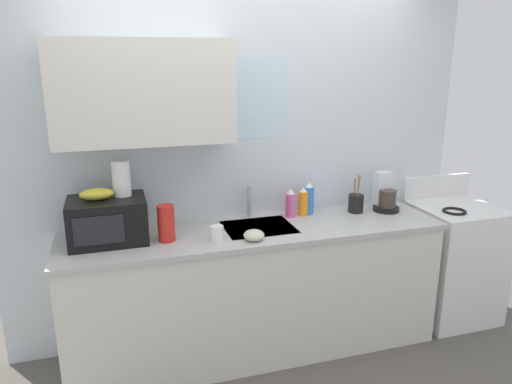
% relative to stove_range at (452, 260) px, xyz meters
% --- Properties ---
extents(kitchen_wall_assembly, '(3.30, 0.42, 2.50)m').
position_rel_stove_range_xyz_m(kitchen_wall_assembly, '(-1.75, 0.30, 0.91)').
color(kitchen_wall_assembly, silver).
rests_on(kitchen_wall_assembly, ground).
extents(counter_unit, '(2.53, 0.63, 0.90)m').
position_rel_stove_range_xyz_m(counter_unit, '(-1.61, -0.00, -0.00)').
color(counter_unit, silver).
rests_on(counter_unit, ground).
extents(sink_faucet, '(0.03, 0.03, 0.24)m').
position_rel_stove_range_xyz_m(sink_faucet, '(-1.59, 0.24, 0.56)').
color(sink_faucet, '#B2B5BA').
rests_on(sink_faucet, counter_unit).
extents(stove_range, '(0.60, 0.60, 1.08)m').
position_rel_stove_range_xyz_m(stove_range, '(0.00, 0.00, 0.00)').
color(stove_range, white).
rests_on(stove_range, ground).
extents(microwave, '(0.46, 0.35, 0.27)m').
position_rel_stove_range_xyz_m(microwave, '(-2.54, 0.04, 0.58)').
color(microwave, black).
rests_on(microwave, counter_unit).
extents(banana_bunch, '(0.20, 0.11, 0.07)m').
position_rel_stove_range_xyz_m(banana_bunch, '(-2.59, 0.05, 0.75)').
color(banana_bunch, gold).
rests_on(banana_bunch, microwave).
extents(paper_towel_roll, '(0.11, 0.11, 0.22)m').
position_rel_stove_range_xyz_m(paper_towel_roll, '(-2.44, 0.10, 0.82)').
color(paper_towel_roll, white).
rests_on(paper_towel_roll, microwave).
extents(coffee_maker, '(0.19, 0.21, 0.28)m').
position_rel_stove_range_xyz_m(coffee_maker, '(-0.58, 0.10, 0.55)').
color(coffee_maker, black).
rests_on(coffee_maker, counter_unit).
extents(dish_soap_bottle_pink, '(0.07, 0.07, 0.21)m').
position_rel_stove_range_xyz_m(dish_soap_bottle_pink, '(-1.31, 0.16, 0.54)').
color(dish_soap_bottle_pink, '#E55999').
rests_on(dish_soap_bottle_pink, counter_unit).
extents(dish_soap_bottle_orange, '(0.07, 0.07, 0.21)m').
position_rel_stove_range_xyz_m(dish_soap_bottle_orange, '(-1.21, 0.16, 0.54)').
color(dish_soap_bottle_orange, orange).
rests_on(dish_soap_bottle_orange, counter_unit).
extents(dish_soap_bottle_blue, '(0.07, 0.07, 0.23)m').
position_rel_stove_range_xyz_m(dish_soap_bottle_blue, '(-1.16, 0.18, 0.55)').
color(dish_soap_bottle_blue, blue).
rests_on(dish_soap_bottle_blue, counter_unit).
extents(cereal_canister, '(0.10, 0.10, 0.23)m').
position_rel_stove_range_xyz_m(cereal_canister, '(-2.20, -0.05, 0.56)').
color(cereal_canister, red).
rests_on(cereal_canister, counter_unit).
extents(mug_white, '(0.08, 0.08, 0.09)m').
position_rel_stove_range_xyz_m(mug_white, '(-1.91, -0.14, 0.49)').
color(mug_white, white).
rests_on(mug_white, counter_unit).
extents(utensil_crock, '(0.11, 0.11, 0.28)m').
position_rel_stove_range_xyz_m(utensil_crock, '(-0.81, 0.12, 0.51)').
color(utensil_crock, black).
rests_on(utensil_crock, counter_unit).
extents(small_bowl, '(0.13, 0.13, 0.06)m').
position_rel_stove_range_xyz_m(small_bowl, '(-1.69, -0.20, 0.47)').
color(small_bowl, beige).
rests_on(small_bowl, counter_unit).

